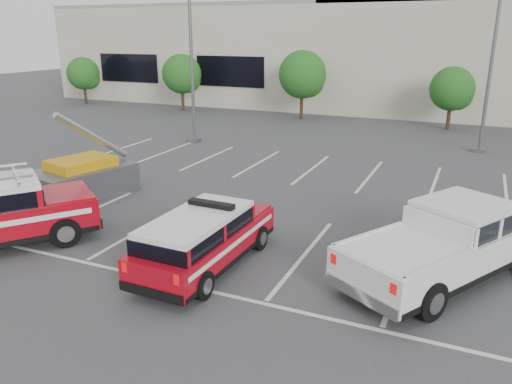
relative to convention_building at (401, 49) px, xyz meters
The scene contains 12 objects.
ground 32.21m from the convention_building, 90.33° to the right, with size 120.00×120.00×0.00m, color #3C3C3F.
stall_markings 27.77m from the convention_building, 90.38° to the right, with size 23.00×15.00×0.01m, color silver.
convention_building is the anchor object (origin of this frame).
tree_far_left 27.03m from the convention_building, 158.63° to the right, with size 2.77×2.77×3.99m.
tree_left 18.11m from the convention_building, 146.95° to the right, with size 3.07×3.07×4.42m.
tree_mid_left 11.19m from the convention_building, 117.40° to the right, with size 3.37×3.37×4.85m.
tree_mid_right 11.20m from the convention_building, 63.43° to the right, with size 2.77×2.77×3.99m.
light_pole_left 21.49m from the convention_building, 112.39° to the right, with size 0.90×0.60×10.24m.
light_pole_mid 17.27m from the convention_building, 66.74° to the right, with size 0.90×0.60×10.24m.
fire_chief_suv 33.83m from the convention_building, 89.47° to the right, with size 1.90×4.95×1.73m.
white_pickup 32.38m from the convention_building, 78.76° to the right, with size 5.05×6.53×1.93m.
utility_rig 31.27m from the convention_building, 103.34° to the right, with size 4.10×4.12×3.34m.
Camera 1 is at (6.71, -12.30, 6.04)m, focal length 35.00 mm.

